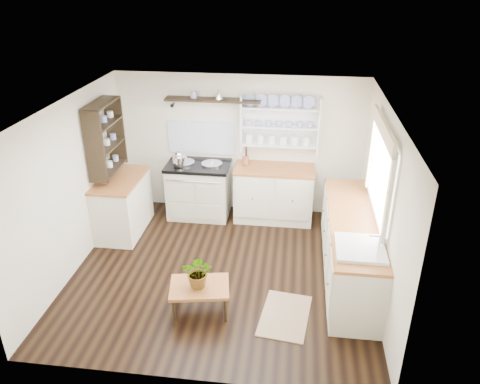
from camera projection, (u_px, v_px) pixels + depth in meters
name	position (u px, v px, depth m)	size (l,w,h in m)	color
floor	(222.00, 271.00, 6.44)	(4.00, 3.80, 0.01)	black
wall_back	(240.00, 145.00, 7.64)	(4.00, 0.02, 2.30)	silver
wall_right	(382.00, 205.00, 5.71)	(0.02, 3.80, 2.30)	silver
wall_left	(71.00, 188.00, 6.17)	(0.02, 3.80, 2.30)	silver
ceiling	(219.00, 108.00, 5.44)	(4.00, 3.80, 0.01)	white
window	(380.00, 169.00, 5.67)	(0.08, 1.55, 1.22)	white
aga_cooker	(199.00, 189.00, 7.71)	(1.02, 0.71, 0.94)	beige
back_cabinets	(274.00, 193.00, 7.60)	(1.27, 0.63, 0.90)	white
right_cabinets	(350.00, 247.00, 6.14)	(0.62, 2.43, 0.90)	white
belfast_sink	(359.00, 257.00, 5.32)	(0.55, 0.60, 0.45)	white
left_cabinets	(123.00, 204.00, 7.24)	(0.62, 1.13, 0.90)	white
plate_rack	(280.00, 123.00, 7.35)	(1.20, 0.22, 0.90)	white
high_shelf	(213.00, 100.00, 7.24)	(1.50, 0.29, 0.16)	black
left_shelving	(105.00, 137.00, 6.78)	(0.28, 0.80, 1.05)	black
kettle	(179.00, 158.00, 7.38)	(0.19, 0.19, 0.23)	silver
utensil_crock	(246.00, 160.00, 7.50)	(0.11, 0.11, 0.13)	#995338
center_table	(200.00, 289.00, 5.55)	(0.77, 0.61, 0.38)	brown
potted_plant	(199.00, 272.00, 5.44)	(0.36, 0.31, 0.40)	#3F7233
floor_rug	(285.00, 315.00, 5.60)	(0.55, 0.85, 0.02)	#836B4C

